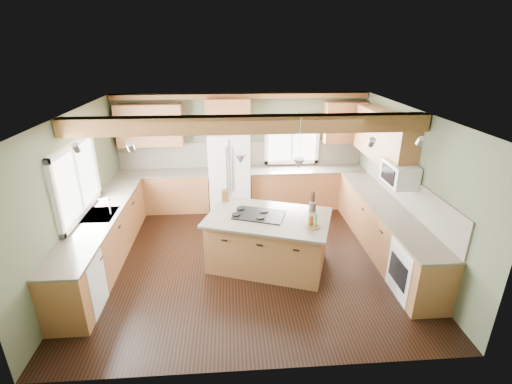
{
  "coord_description": "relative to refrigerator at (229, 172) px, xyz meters",
  "views": [
    {
      "loc": [
        -0.28,
        -5.78,
        3.62
      ],
      "look_at": [
        0.17,
        0.3,
        1.15
      ],
      "focal_mm": 26.0,
      "sensor_mm": 36.0,
      "label": 1
    }
  ],
  "objects": [
    {
      "name": "floor",
      "position": [
        0.3,
        -2.12,
        -0.9
      ],
      "size": [
        5.6,
        5.6,
        0.0
      ],
      "primitive_type": "plane",
      "color": "black",
      "rests_on": "ground"
    },
    {
      "name": "ceiling",
      "position": [
        0.3,
        -2.12,
        1.7
      ],
      "size": [
        5.6,
        5.6,
        0.0
      ],
      "primitive_type": "plane",
      "rotation": [
        3.14,
        0.0,
        0.0
      ],
      "color": "silver",
      "rests_on": "wall_back"
    },
    {
      "name": "wall_back",
      "position": [
        0.3,
        0.38,
        0.4
      ],
      "size": [
        5.6,
        0.0,
        5.6
      ],
      "primitive_type": "plane",
      "rotation": [
        1.57,
        0.0,
        0.0
      ],
      "color": "#4F573E",
      "rests_on": "ground"
    },
    {
      "name": "wall_left",
      "position": [
        -2.5,
        -2.12,
        0.4
      ],
      "size": [
        0.0,
        5.0,
        5.0
      ],
      "primitive_type": "plane",
      "rotation": [
        1.57,
        0.0,
        1.57
      ],
      "color": "#4F573E",
      "rests_on": "ground"
    },
    {
      "name": "wall_right",
      "position": [
        3.1,
        -2.12,
        0.4
      ],
      "size": [
        0.0,
        5.0,
        5.0
      ],
      "primitive_type": "plane",
      "rotation": [
        1.57,
        0.0,
        -1.57
      ],
      "color": "#4F573E",
      "rests_on": "ground"
    },
    {
      "name": "ceiling_beam",
      "position": [
        0.3,
        -2.36,
        1.57
      ],
      "size": [
        5.55,
        0.26,
        0.26
      ],
      "primitive_type": "cube",
      "color": "brown",
      "rests_on": "ceiling"
    },
    {
      "name": "soffit_trim",
      "position": [
        0.3,
        0.28,
        1.64
      ],
      "size": [
        5.55,
        0.2,
        0.1
      ],
      "primitive_type": "cube",
      "color": "brown",
      "rests_on": "ceiling"
    },
    {
      "name": "backsplash_back",
      "position": [
        0.3,
        0.36,
        0.31
      ],
      "size": [
        5.58,
        0.03,
        0.58
      ],
      "primitive_type": "cube",
      "color": "brown",
      "rests_on": "wall_back"
    },
    {
      "name": "backsplash_right",
      "position": [
        3.08,
        -2.07,
        0.31
      ],
      "size": [
        0.03,
        3.7,
        0.58
      ],
      "primitive_type": "cube",
      "color": "brown",
      "rests_on": "wall_right"
    },
    {
      "name": "base_cab_back_left",
      "position": [
        -1.49,
        0.08,
        -0.46
      ],
      "size": [
        2.02,
        0.6,
        0.88
      ],
      "primitive_type": "cube",
      "color": "brown",
      "rests_on": "floor"
    },
    {
      "name": "counter_back_left",
      "position": [
        -1.49,
        0.08,
        0.0
      ],
      "size": [
        2.06,
        0.64,
        0.04
      ],
      "primitive_type": "cube",
      "color": "#433B31",
      "rests_on": "base_cab_back_left"
    },
    {
      "name": "base_cab_back_right",
      "position": [
        1.79,
        0.08,
        -0.46
      ],
      "size": [
        2.62,
        0.6,
        0.88
      ],
      "primitive_type": "cube",
      "color": "brown",
      "rests_on": "floor"
    },
    {
      "name": "counter_back_right",
      "position": [
        1.79,
        0.08,
        0.0
      ],
      "size": [
        2.66,
        0.64,
        0.04
      ],
      "primitive_type": "cube",
      "color": "#433B31",
      "rests_on": "base_cab_back_right"
    },
    {
      "name": "base_cab_left",
      "position": [
        -2.2,
        -2.07,
        -0.46
      ],
      "size": [
        0.6,
        3.7,
        0.88
      ],
      "primitive_type": "cube",
      "color": "brown",
      "rests_on": "floor"
    },
    {
      "name": "counter_left",
      "position": [
        -2.2,
        -2.07,
        0.0
      ],
      "size": [
        0.64,
        3.74,
        0.04
      ],
      "primitive_type": "cube",
      "color": "#433B31",
      "rests_on": "base_cab_left"
    },
    {
      "name": "base_cab_right",
      "position": [
        2.8,
        -2.07,
        -0.46
      ],
      "size": [
        0.6,
        3.7,
        0.88
      ],
      "primitive_type": "cube",
      "color": "brown",
      "rests_on": "floor"
    },
    {
      "name": "counter_right",
      "position": [
        2.8,
        -2.07,
        0.0
      ],
      "size": [
        0.64,
        3.74,
        0.04
      ],
      "primitive_type": "cube",
      "color": "#433B31",
      "rests_on": "base_cab_right"
    },
    {
      "name": "upper_cab_back_left",
      "position": [
        -1.69,
        0.21,
        1.05
      ],
      "size": [
        1.4,
        0.35,
        0.9
      ],
      "primitive_type": "cube",
      "color": "brown",
      "rests_on": "wall_back"
    },
    {
      "name": "upper_cab_over_fridge",
      "position": [
        -0.0,
        0.21,
        1.25
      ],
      "size": [
        0.96,
        0.35,
        0.7
      ],
      "primitive_type": "cube",
      "color": "brown",
      "rests_on": "wall_back"
    },
    {
      "name": "upper_cab_right",
      "position": [
        2.92,
        -1.22,
        1.05
      ],
      "size": [
        0.35,
        2.2,
        0.9
      ],
      "primitive_type": "cube",
      "color": "brown",
      "rests_on": "wall_right"
    },
    {
      "name": "upper_cab_back_corner",
      "position": [
        2.6,
        0.21,
        1.05
      ],
      "size": [
        0.9,
        0.35,
        0.9
      ],
      "primitive_type": "cube",
      "color": "brown",
      "rests_on": "wall_back"
    },
    {
      "name": "window_left",
      "position": [
        -2.48,
        -2.07,
        0.65
      ],
      "size": [
        0.04,
        1.6,
        1.05
      ],
      "primitive_type": "cube",
      "color": "white",
      "rests_on": "wall_left"
    },
    {
      "name": "window_back",
      "position": [
        1.45,
        0.36,
        0.65
      ],
      "size": [
        1.1,
        0.04,
        1.0
      ],
      "primitive_type": "cube",
      "color": "white",
      "rests_on": "wall_back"
    },
    {
      "name": "sink",
      "position": [
        -2.2,
        -2.07,
        0.01
      ],
      "size": [
        0.5,
        0.65,
        0.03
      ],
      "primitive_type": "cube",
      "color": "#262628",
      "rests_on": "counter_left"
    },
    {
      "name": "faucet",
      "position": [
        -2.02,
        -2.07,
        0.15
      ],
      "size": [
        0.02,
        0.02,
        0.28
      ],
      "primitive_type": "cylinder",
      "color": "#B2B2B7",
      "rests_on": "sink"
    },
    {
      "name": "dishwasher",
      "position": [
        -2.19,
        -3.37,
        -0.47
      ],
      "size": [
        0.6,
        0.6,
        0.84
      ],
      "primitive_type": "cube",
      "color": "white",
      "rests_on": "floor"
    },
    {
      "name": "oven",
      "position": [
        2.79,
        -3.37,
        -0.47
      ],
      "size": [
        0.6,
        0.72,
        0.84
      ],
      "primitive_type": "cube",
      "color": "white",
      "rests_on": "floor"
    },
    {
      "name": "microwave",
      "position": [
        2.88,
        -2.17,
        0.65
      ],
      "size": [
        0.4,
        0.7,
        0.38
      ],
      "primitive_type": "cube",
      "color": "white",
      "rests_on": "wall_right"
    },
    {
      "name": "pendant_left",
      "position": [
        0.19,
        -2.2,
        0.98
      ],
      "size": [
        0.18,
        0.18,
        0.16
      ],
      "primitive_type": "cone",
      "rotation": [
        3.14,
        0.0,
        0.0
      ],
      "color": "#B2B2B7",
      "rests_on": "ceiling"
    },
    {
      "name": "pendant_right",
      "position": [
        1.08,
        -2.51,
        0.98
      ],
      "size": [
        0.18,
        0.18,
        0.16
      ],
      "primitive_type": "cone",
      "rotation": [
        3.14,
        0.0,
        0.0
      ],
      "color": "#B2B2B7",
      "rests_on": "ceiling"
    },
    {
      "name": "refrigerator",
      "position": [
        0.0,
        0.0,
        0.0
      ],
      "size": [
        0.9,
        0.74,
        1.8
      ],
      "primitive_type": "cube",
      "color": "white",
      "rests_on": "floor"
    },
    {
      "name": "island",
      "position": [
        0.63,
        -2.36,
        -0.46
      ],
      "size": [
        2.16,
        1.71,
        0.88
      ],
      "primitive_type": "cube",
      "rotation": [
        0.0,
        0.0,
        -0.34
      ],
      "color": "olive",
      "rests_on": "floor"
    },
    {
      "name": "island_top",
      "position": [
        0.63,
        -2.36,
        0.0
      ],
      "size": [
        2.32,
        1.87,
        0.04
      ],
      "primitive_type": "cube",
      "rotation": [
        0.0,
        0.0,
        -0.34
      ],
      "color": "#433B31",
      "rests_on": "island"
    },
    {
      "name": "cooktop",
      "position": [
        0.48,
        -2.3,
        0.03
      ],
      "size": [
        0.95,
        0.79,
        0.02
      ],
      "primitive_type": "cube",
      "rotation": [
        0.0,
        0.0,
        -0.34
      ],
      "color": "black",
      "rests_on": "island_top"
    },
    {
      "name": "knife_block",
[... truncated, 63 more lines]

